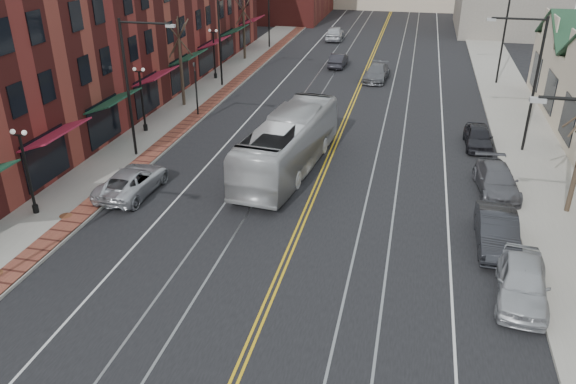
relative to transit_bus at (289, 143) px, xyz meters
The scene contains 25 objects.
ground 16.31m from the transit_bus, 82.92° to the right, with size 160.00×160.00×0.00m, color black.
sidewalk_left 10.84m from the transit_bus, 158.73° to the left, with size 4.00×120.00×0.15m, color gray.
sidewalk_right 14.61m from the transit_bus, 15.54° to the left, with size 4.00×120.00×0.15m, color gray.
building_left 20.56m from the transit_bus, 147.35° to the left, with size 10.00×50.00×11.00m, color maroon.
streetlight_l_1 9.67m from the transit_bus, behind, with size 3.33×0.25×8.00m.
streetlight_l_2 18.60m from the transit_bus, 119.65° to the left, with size 3.33×0.25×8.00m.
streetlight_l_3 33.33m from the transit_bus, 105.84° to the left, with size 3.33×0.25×8.00m.
streetlight_r_1 14.72m from the transit_bus, 24.31° to the left, with size 3.33×0.25×8.00m.
streetlight_r_2 25.71m from the transit_bus, 59.21° to the left, with size 3.33×0.25×8.00m.
lamppost_l_1 13.52m from the transit_bus, 143.10° to the right, with size 0.84×0.28×4.27m.
lamppost_l_2 11.50m from the transit_bus, 160.18° to the left, with size 0.84×0.28×4.27m.
lamppost_l_3 20.91m from the transit_bus, 121.12° to the left, with size 0.84×0.28×4.27m.
tree_left_near 14.55m from the transit_bus, 136.71° to the left, with size 1.78×1.37×6.48m.
tree_left_far 27.99m from the transit_bus, 112.07° to the left, with size 1.66×1.28×6.02m.
manhole_far 12.35m from the transit_bus, 138.61° to the right, with size 0.60×0.60×0.02m, color #592D19.
traffic_signal 11.70m from the transit_bus, 137.46° to the left, with size 0.18×0.15×3.80m.
transit_bus is the anchor object (origin of this frame).
parked_suv 8.78m from the transit_bus, 146.76° to the right, with size 2.29×4.97×1.38m, color silver.
parked_car_a 15.02m from the transit_bus, 41.11° to the right, with size 1.84×4.56×1.56m, color #B2B4BA.
parked_car_b 12.40m from the transit_bus, 29.64° to the right, with size 1.61×4.62×1.52m, color black.
parked_car_c 11.35m from the transit_bus, ahead, with size 1.93×4.74×1.38m, color #57575E.
parked_car_d 12.50m from the transit_bus, 29.59° to the left, with size 1.61×4.01×1.37m, color black.
distant_car_left 25.07m from the transit_bus, 91.85° to the left, with size 1.37×3.94×1.30m, color #242329.
distant_car_right 21.10m from the transit_bus, 81.23° to the left, with size 1.91×4.69×1.36m, color slate.
distant_car_far 38.18m from the transit_bus, 94.68° to the left, with size 1.94×4.81×1.64m, color silver.
Camera 1 is at (4.59, -12.76, 13.14)m, focal length 35.00 mm.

